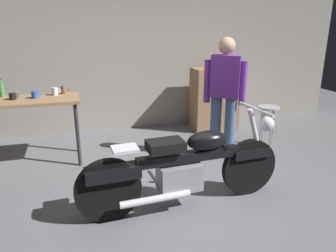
% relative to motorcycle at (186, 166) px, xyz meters
% --- Properties ---
extents(ground_plane, '(12.00, 12.00, 0.00)m').
position_rel_motorcycle_xyz_m(ground_plane, '(0.05, 0.04, -0.45)').
color(ground_plane, slate).
extents(back_wall, '(8.00, 0.12, 3.10)m').
position_rel_motorcycle_xyz_m(back_wall, '(0.05, 2.84, 1.10)').
color(back_wall, gray).
rests_on(back_wall, ground_plane).
extents(workbench, '(1.30, 0.64, 0.90)m').
position_rel_motorcycle_xyz_m(workbench, '(-1.62, 1.61, 0.34)').
color(workbench, '#99724C').
rests_on(workbench, ground_plane).
extents(motorcycle, '(2.19, 0.60, 1.00)m').
position_rel_motorcycle_xyz_m(motorcycle, '(0.00, 0.00, 0.00)').
color(motorcycle, black).
rests_on(motorcycle, ground_plane).
extents(person_standing, '(0.50, 0.39, 1.67)m').
position_rel_motorcycle_xyz_m(person_standing, '(0.93, 1.09, 0.48)').
color(person_standing, '#4B6492').
rests_on(person_standing, ground_plane).
extents(shop_stool, '(0.32, 0.32, 0.64)m').
position_rel_motorcycle_xyz_m(shop_stool, '(1.77, 1.25, 0.05)').
color(shop_stool, '#B2B2B7').
rests_on(shop_stool, ground_plane).
extents(wooden_dresser, '(0.80, 0.47, 1.10)m').
position_rel_motorcycle_xyz_m(wooden_dresser, '(1.37, 2.34, 0.10)').
color(wooden_dresser, '#99724C').
rests_on(wooden_dresser, ground_plane).
extents(mug_blue_enamel, '(0.12, 0.09, 0.09)m').
position_rel_motorcycle_xyz_m(mug_blue_enamel, '(-1.52, 1.63, 0.50)').
color(mug_blue_enamel, '#2D51AD').
rests_on(mug_blue_enamel, workbench).
extents(mug_brown_stoneware, '(0.11, 0.07, 0.11)m').
position_rel_motorcycle_xyz_m(mug_brown_stoneware, '(-1.16, 1.82, 0.51)').
color(mug_brown_stoneware, brown).
rests_on(mug_brown_stoneware, workbench).
extents(mug_white_ceramic, '(0.11, 0.08, 0.10)m').
position_rel_motorcycle_xyz_m(mug_white_ceramic, '(-1.28, 1.76, 0.50)').
color(mug_white_ceramic, white).
rests_on(mug_white_ceramic, workbench).
extents(mug_black_matte, '(0.11, 0.08, 0.09)m').
position_rel_motorcycle_xyz_m(mug_black_matte, '(-1.79, 1.62, 0.49)').
color(mug_black_matte, black).
rests_on(mug_black_matte, workbench).
extents(bottle, '(0.06, 0.06, 0.24)m').
position_rel_motorcycle_xyz_m(bottle, '(-1.95, 1.84, 0.55)').
color(bottle, '#4C8C4C').
rests_on(bottle, workbench).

